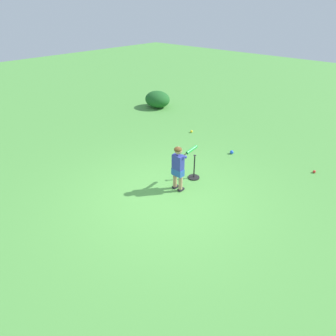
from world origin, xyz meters
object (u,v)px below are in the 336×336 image
(child_batter, at_px, (179,164))
(play_ball_near_batter, at_px, (191,131))
(batting_tee, at_px, (194,174))
(play_ball_far_right, at_px, (232,152))
(play_ball_center_lawn, at_px, (314,172))

(child_batter, distance_m, play_ball_near_batter, 3.50)
(child_batter, xyz_separation_m, play_ball_near_batter, (2.87, 1.91, -0.61))
(play_ball_near_batter, xyz_separation_m, batting_tee, (-2.24, -1.87, 0.06))
(play_ball_far_right, bearing_deg, play_ball_near_batter, 75.87)
(play_ball_far_right, height_order, play_ball_center_lawn, play_ball_far_right)
(play_ball_center_lawn, bearing_deg, play_ball_far_right, 102.58)
(play_ball_center_lawn, height_order, play_ball_near_batter, play_ball_near_batter)
(play_ball_near_batter, bearing_deg, play_ball_center_lawn, -89.80)
(play_ball_far_right, xyz_separation_m, play_ball_center_lawn, (0.48, -2.13, -0.01))
(play_ball_center_lawn, relative_size, play_ball_near_batter, 0.88)
(child_batter, xyz_separation_m, batting_tee, (0.63, 0.04, -0.55))
(play_ball_far_right, bearing_deg, play_ball_center_lawn, -77.42)
(child_batter, height_order, play_ball_center_lawn, child_batter)
(play_ball_far_right, bearing_deg, batting_tee, -178.85)
(play_ball_center_lawn, distance_m, batting_tee, 3.08)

